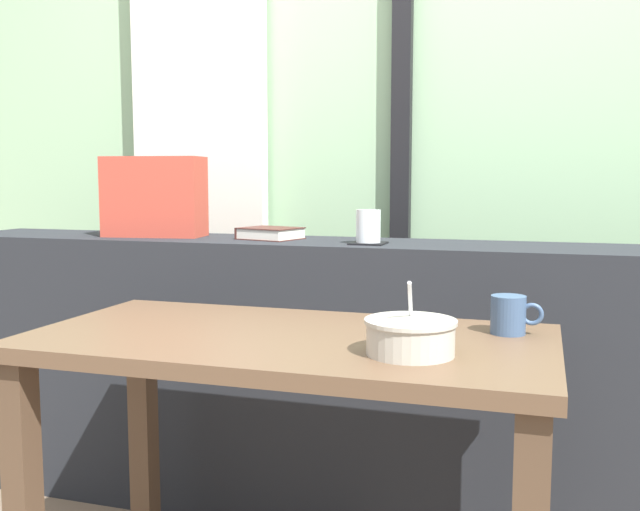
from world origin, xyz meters
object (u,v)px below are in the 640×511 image
(soup_bowl, at_px, (410,337))
(ceramic_mug, at_px, (509,315))
(coaster_square, at_px, (368,243))
(throw_pillow, at_px, (155,197))
(breakfast_table, at_px, (289,389))
(closed_book, at_px, (270,233))
(juice_glass, at_px, (368,228))

(soup_bowl, xyz_separation_m, ceramic_mug, (0.17, 0.25, 0.01))
(coaster_square, xyz_separation_m, throw_pillow, (-0.73, 0.06, 0.13))
(breakfast_table, bearing_deg, soup_bowl, -18.68)
(ceramic_mug, bearing_deg, soup_bowl, -125.20)
(closed_book, relative_size, soup_bowl, 1.14)
(closed_book, bearing_deg, breakfast_table, -65.28)
(breakfast_table, relative_size, closed_book, 5.53)
(throw_pillow, height_order, soup_bowl, throw_pillow)
(breakfast_table, distance_m, soup_bowl, 0.34)
(coaster_square, relative_size, throw_pillow, 0.31)
(juice_glass, xyz_separation_m, throw_pillow, (-0.73, 0.06, 0.08))
(ceramic_mug, bearing_deg, coaster_square, 135.45)
(breakfast_table, distance_m, coaster_square, 0.63)
(closed_book, bearing_deg, ceramic_mug, -32.84)
(coaster_square, distance_m, juice_glass, 0.04)
(juice_glass, distance_m, soup_bowl, 0.72)
(soup_bowl, relative_size, ceramic_mug, 1.59)
(juice_glass, bearing_deg, coaster_square, 0.00)
(coaster_square, xyz_separation_m, juice_glass, (0.00, 0.00, 0.04))
(breakfast_table, distance_m, throw_pillow, 1.01)
(throw_pillow, bearing_deg, juice_glass, -4.65)
(coaster_square, height_order, juice_glass, juice_glass)
(breakfast_table, xyz_separation_m, coaster_square, (0.04, 0.56, 0.28))
(coaster_square, distance_m, ceramic_mug, 0.60)
(juice_glass, bearing_deg, closed_book, 167.55)
(closed_book, relative_size, throw_pillow, 0.64)
(coaster_square, relative_size, ceramic_mug, 0.88)
(coaster_square, relative_size, juice_glass, 1.05)
(juice_glass, height_order, throw_pillow, throw_pillow)
(ceramic_mug, bearing_deg, juice_glass, 135.45)
(coaster_square, bearing_deg, throw_pillow, 175.35)
(soup_bowl, bearing_deg, throw_pillow, 143.67)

